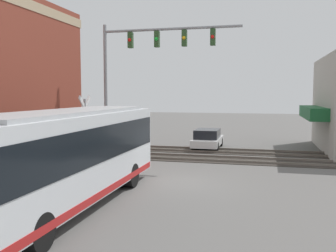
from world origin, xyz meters
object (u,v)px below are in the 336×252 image
parked_car_white (208,139)px  pedestrian_at_crossing (112,149)px  crossing_signal (85,122)px  city_bus (69,154)px

parked_car_white → pedestrian_at_crossing: pedestrian_at_crossing is taller
parked_car_white → pedestrian_at_crossing: (-7.21, 4.27, 0.19)m
crossing_signal → pedestrian_at_crossing: (-0.22, -1.75, -1.46)m
crossing_signal → parked_car_white: 9.37m
city_bus → pedestrian_at_crossing: (7.77, 1.67, -1.00)m
parked_car_white → pedestrian_at_crossing: bearing=149.4°
city_bus → pedestrian_at_crossing: city_bus is taller
city_bus → pedestrian_at_crossing: size_ratio=6.45×
city_bus → parked_car_white: bearing=-9.8°
crossing_signal → pedestrian_at_crossing: size_ratio=2.31×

